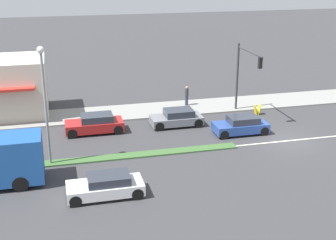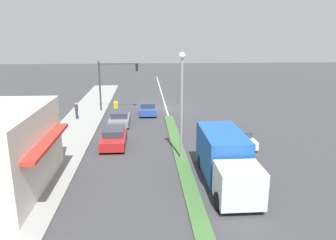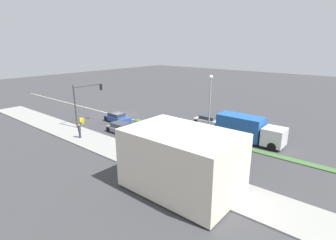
# 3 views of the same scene
# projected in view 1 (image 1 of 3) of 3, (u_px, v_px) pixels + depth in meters

# --- Properties ---
(ground_plane) EXTENTS (160.00, 160.00, 0.00)m
(ground_plane) POSITION_uv_depth(u_px,v_px,m) (24.00, 167.00, 29.05)
(ground_plane) COLOR #38383A
(sidewalk_right) EXTENTS (4.00, 73.00, 0.12)m
(sidewalk_right) POSITION_uv_depth(u_px,v_px,m) (22.00, 120.00, 37.16)
(sidewalk_right) COLOR gray
(sidewalk_right) RESTS_ON ground
(lane_marking_center) EXTENTS (0.16, 60.00, 0.01)m
(lane_marking_center) POSITION_uv_depth(u_px,v_px,m) (288.00, 141.00, 33.16)
(lane_marking_center) COLOR beige
(lane_marking_center) RESTS_ON ground
(traffic_signal_main) EXTENTS (4.59, 0.34, 5.60)m
(traffic_signal_main) POSITION_uv_depth(u_px,v_px,m) (245.00, 69.00, 37.28)
(traffic_signal_main) COLOR #333338
(traffic_signal_main) RESTS_ON sidewalk_right
(street_lamp) EXTENTS (0.44, 0.44, 7.37)m
(street_lamp) POSITION_uv_depth(u_px,v_px,m) (44.00, 91.00, 27.85)
(street_lamp) COLOR gray
(street_lamp) RESTS_ON median_strip
(pedestrian) EXTENTS (0.34, 0.34, 1.69)m
(pedestrian) POSITION_uv_depth(u_px,v_px,m) (187.00, 95.00, 40.48)
(pedestrian) COLOR #282D42
(pedestrian) RESTS_ON sidewalk_right
(warning_aframe_sign) EXTENTS (0.45, 0.53, 0.84)m
(warning_aframe_sign) POSITION_uv_depth(u_px,v_px,m) (257.00, 110.00, 38.57)
(warning_aframe_sign) COLOR yellow
(warning_aframe_sign) RESTS_ON ground
(hatchback_red) EXTENTS (1.88, 4.23, 1.39)m
(hatchback_red) POSITION_uv_depth(u_px,v_px,m) (95.00, 124.00, 34.53)
(hatchback_red) COLOR #AD1E1E
(hatchback_red) RESTS_ON ground
(coupe_blue) EXTENTS (1.83, 3.95, 1.32)m
(coupe_blue) POSITION_uv_depth(u_px,v_px,m) (241.00, 125.00, 34.36)
(coupe_blue) COLOR #284793
(coupe_blue) RESTS_ON ground
(suv_grey) EXTENTS (1.90, 3.94, 1.29)m
(suv_grey) POSITION_uv_depth(u_px,v_px,m) (177.00, 118.00, 35.98)
(suv_grey) COLOR slate
(suv_grey) RESTS_ON ground
(van_white) EXTENTS (1.79, 4.13, 1.26)m
(van_white) POSITION_uv_depth(u_px,v_px,m) (106.00, 186.00, 25.30)
(van_white) COLOR silver
(van_white) RESTS_ON ground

